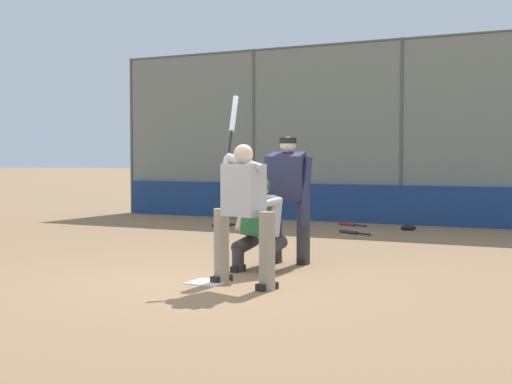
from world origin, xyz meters
TOP-DOWN VIEW (x-y plane):
  - ground_plane at (0.00, 0.00)m, footprint 160.00×160.00m
  - home_plate_marker at (0.00, 0.00)m, footprint 0.43×0.43m
  - backstop_fence at (-0.00, -8.57)m, footprint 15.07×0.08m
  - padding_wall at (0.00, -8.47)m, footprint 14.69×0.18m
  - bleachers_beyond at (-1.78, -10.72)m, footprint 10.50×1.95m
  - batter_at_plate at (-0.48, -0.01)m, footprint 0.91×0.88m
  - catcher_behind_plate at (-0.14, -1.08)m, footprint 0.65×0.75m
  - umpire_home at (-0.23, -1.83)m, footprint 0.73×0.48m
  - spare_bat_near_backstop at (3.29, -6.27)m, footprint 0.52×0.70m
  - spare_bat_by_padding at (0.29, -6.02)m, footprint 0.78×0.46m
  - spare_bat_third_base_side at (2.04, -5.63)m, footprint 0.59×0.61m
  - spare_bat_first_base_side at (0.91, -7.62)m, footprint 0.80×0.48m
  - fielding_glove_on_dirt at (-0.52, -7.25)m, footprint 0.32×0.24m

SIDE VIEW (x-z plane):
  - ground_plane at x=0.00m, z-range 0.00..0.00m
  - home_plate_marker at x=0.00m, z-range 0.00..0.01m
  - spare_bat_near_backstop at x=3.29m, z-range 0.00..0.07m
  - spare_bat_by_padding at x=0.29m, z-range 0.00..0.07m
  - spare_bat_third_base_side at x=2.04m, z-range 0.00..0.07m
  - spare_bat_first_base_side at x=0.91m, z-range 0.00..0.07m
  - fielding_glove_on_dirt at x=-0.52m, z-range 0.00..0.11m
  - bleachers_beyond at x=-1.78m, z-range -0.20..0.96m
  - padding_wall at x=0.00m, z-range 0.00..0.88m
  - catcher_behind_plate at x=-0.14m, z-range 0.02..1.27m
  - batter_at_plate at x=-0.48m, z-range -0.23..2.04m
  - umpire_home at x=-0.23m, z-range 0.07..1.86m
  - backstop_fence at x=0.00m, z-range 0.09..4.29m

